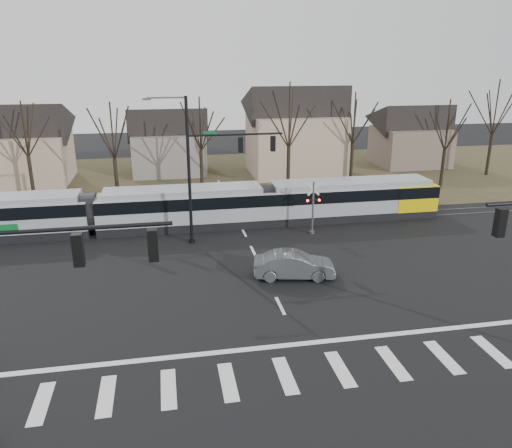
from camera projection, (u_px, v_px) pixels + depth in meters
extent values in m
plane|color=black|center=(290.00, 325.00, 24.68)|extent=(140.00, 140.00, 0.00)
cube|color=#38331E|center=(217.00, 178.00, 54.50)|extent=(140.00, 28.00, 0.01)
cube|color=silver|center=(41.00, 403.00, 19.06)|extent=(0.60, 2.60, 0.01)
cube|color=silver|center=(106.00, 396.00, 19.48)|extent=(0.60, 2.60, 0.01)
cube|color=silver|center=(169.00, 389.00, 19.90)|extent=(0.60, 2.60, 0.01)
cube|color=silver|center=(228.00, 382.00, 20.32)|extent=(0.60, 2.60, 0.01)
cube|color=silver|center=(285.00, 375.00, 20.74)|extent=(0.60, 2.60, 0.01)
cube|color=silver|center=(340.00, 369.00, 21.16)|extent=(0.60, 2.60, 0.01)
cube|color=silver|center=(393.00, 363.00, 21.58)|extent=(0.60, 2.60, 0.01)
cube|color=silver|center=(444.00, 357.00, 22.00)|extent=(0.60, 2.60, 0.01)
cube|color=silver|center=(493.00, 351.00, 22.42)|extent=(0.60, 2.60, 0.01)
cube|color=silver|center=(299.00, 344.00, 23.00)|extent=(28.00, 0.35, 0.01)
cube|color=silver|center=(280.00, 306.00, 26.54)|extent=(0.18, 2.00, 0.01)
cube|color=silver|center=(265.00, 275.00, 30.27)|extent=(0.18, 2.00, 0.01)
cube|color=silver|center=(253.00, 251.00, 34.00)|extent=(0.18, 2.00, 0.01)
cube|color=silver|center=(244.00, 232.00, 37.72)|extent=(0.18, 2.00, 0.01)
cube|color=silver|center=(236.00, 216.00, 41.45)|extent=(0.18, 2.00, 0.01)
cube|color=silver|center=(230.00, 203.00, 45.18)|extent=(0.18, 2.00, 0.01)
cube|color=silver|center=(224.00, 192.00, 48.91)|extent=(0.18, 2.00, 0.01)
cube|color=silver|center=(219.00, 183.00, 52.64)|extent=(0.18, 2.00, 0.01)
cube|color=#59595E|center=(242.00, 227.00, 38.74)|extent=(90.00, 0.12, 0.06)
cube|color=#59595E|center=(239.00, 222.00, 40.05)|extent=(90.00, 0.12, 0.06)
cube|color=gray|center=(184.00, 208.00, 38.33)|extent=(12.93, 3.02, 3.15)
cube|color=black|center=(184.00, 200.00, 38.13)|extent=(12.95, 3.06, 0.92)
cube|color=gray|center=(350.00, 199.00, 40.69)|extent=(14.01, 3.02, 3.15)
cube|color=black|center=(350.00, 192.00, 40.49)|extent=(14.03, 3.06, 0.92)
cube|color=yellow|center=(410.00, 195.00, 41.58)|extent=(3.45, 3.08, 2.10)
imported|color=#4A4E51|center=(294.00, 265.00, 29.75)|extent=(3.35, 5.39, 1.58)
cylinder|color=black|center=(64.00, 229.00, 15.14)|extent=(6.50, 0.14, 0.14)
cube|color=#0C5926|center=(2.00, 228.00, 14.79)|extent=(0.90, 0.03, 0.22)
cube|color=black|center=(78.00, 250.00, 15.42)|extent=(0.32, 0.32, 1.05)
sphere|color=#FF0C07|center=(77.00, 240.00, 15.32)|extent=(0.22, 0.22, 0.22)
cube|color=black|center=(153.00, 245.00, 15.82)|extent=(0.32, 0.32, 1.05)
sphere|color=#FF0C07|center=(152.00, 235.00, 15.72)|extent=(0.22, 0.22, 0.22)
cube|color=black|center=(500.00, 223.00, 17.97)|extent=(0.32, 0.32, 1.05)
sphere|color=#FF0C07|center=(502.00, 214.00, 17.87)|extent=(0.22, 0.22, 0.22)
cylinder|color=black|center=(189.00, 173.00, 34.01)|extent=(0.22, 0.22, 10.20)
cylinder|color=black|center=(192.00, 241.00, 35.58)|extent=(0.44, 0.44, 0.30)
cylinder|color=black|center=(236.00, 135.00, 33.79)|extent=(6.50, 0.14, 0.14)
cube|color=#0C5926|center=(210.00, 133.00, 33.43)|extent=(0.90, 0.03, 0.22)
cube|color=black|center=(240.00, 145.00, 34.07)|extent=(0.32, 0.32, 1.05)
sphere|color=#FF0C07|center=(240.00, 140.00, 33.96)|extent=(0.22, 0.22, 0.22)
cube|color=black|center=(273.00, 144.00, 34.46)|extent=(0.32, 0.32, 1.05)
sphere|color=#FF0C07|center=(273.00, 139.00, 34.36)|extent=(0.22, 0.22, 0.22)
cube|color=#59595B|center=(147.00, 99.00, 32.01)|extent=(0.55, 0.22, 0.14)
cylinder|color=#59595B|center=(313.00, 208.00, 36.85)|extent=(0.14, 0.14, 4.00)
cylinder|color=#59595B|center=(312.00, 232.00, 37.45)|extent=(0.36, 0.36, 0.20)
cube|color=silver|center=(314.00, 190.00, 36.41)|extent=(0.95, 0.04, 0.95)
cube|color=silver|center=(314.00, 190.00, 36.41)|extent=(0.95, 0.04, 0.95)
cube|color=black|center=(313.00, 200.00, 36.66)|extent=(1.00, 0.10, 0.12)
sphere|color=#FF0C07|center=(308.00, 201.00, 36.51)|extent=(0.18, 0.18, 0.18)
sphere|color=#FF0C07|center=(319.00, 200.00, 36.66)|extent=(0.18, 0.18, 0.18)
cube|color=tan|center=(24.00, 159.00, 52.07)|extent=(9.00, 8.00, 5.00)
cube|color=slate|center=(169.00, 153.00, 56.64)|extent=(8.00, 7.00, 4.50)
cube|color=tan|center=(295.00, 145.00, 55.98)|extent=(10.00, 8.00, 6.50)
cube|color=#69584D|center=(410.00, 147.00, 60.79)|extent=(8.00, 7.00, 4.50)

